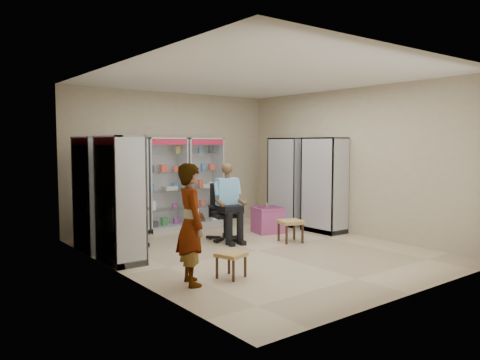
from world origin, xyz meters
TOP-DOWN VIEW (x-y plane):
  - floor at (0.00, 0.00)m, footprint 6.00×6.00m
  - room_shell at (0.00, 0.00)m, footprint 5.02×6.02m
  - cabinet_back_left at (-1.30, 2.73)m, footprint 0.90×0.50m
  - cabinet_back_mid at (-0.35, 2.73)m, footprint 0.90×0.50m
  - cabinet_back_right at (0.60, 2.73)m, footprint 0.90×0.50m
  - cabinet_right_far at (2.23, 1.60)m, footprint 0.90×0.50m
  - cabinet_right_near at (2.23, 0.50)m, footprint 0.90×0.50m
  - cabinet_left_far at (-2.23, 1.80)m, footprint 0.90×0.50m
  - cabinet_left_near at (-2.23, 0.70)m, footprint 0.90×0.50m
  - wooden_chair at (-1.55, 2.00)m, footprint 0.42×0.42m
  - seated_customer at (-1.55, 1.95)m, footprint 0.44×0.60m
  - office_chair at (0.07, 1.08)m, footprint 0.72×0.72m
  - seated_shopkeeper at (0.07, 1.03)m, footprint 0.60×0.73m
  - pink_trunk at (1.23, 1.15)m, footprint 0.67×0.66m
  - tea_glass at (1.19, 1.14)m, footprint 0.07×0.07m
  - woven_stool_a at (0.95, 0.18)m, footprint 0.52×0.52m
  - woven_stool_b at (-1.35, -1.04)m, footprint 0.44×0.44m
  - standing_man at (-1.95, -0.96)m, footprint 0.53×0.67m

SIDE VIEW (x-z plane):
  - floor at x=0.00m, z-range 0.00..0.00m
  - woven_stool_b at x=-1.35m, z-range 0.00..0.35m
  - woven_stool_a at x=0.95m, z-range 0.00..0.42m
  - pink_trunk at x=1.23m, z-range 0.00..0.54m
  - wooden_chair at x=-1.55m, z-range 0.00..0.94m
  - office_chair at x=0.07m, z-range 0.00..1.10m
  - tea_glass at x=1.19m, z-range 0.54..0.63m
  - seated_customer at x=-1.55m, z-range 0.00..1.34m
  - seated_shopkeeper at x=0.07m, z-range 0.00..1.41m
  - standing_man at x=-1.95m, z-range 0.00..1.62m
  - cabinet_back_left at x=-1.30m, z-range 0.00..2.00m
  - cabinet_back_mid at x=-0.35m, z-range 0.00..2.00m
  - cabinet_back_right at x=0.60m, z-range 0.00..2.00m
  - cabinet_right_far at x=2.23m, z-range 0.00..2.00m
  - cabinet_right_near at x=2.23m, z-range 0.00..2.00m
  - cabinet_left_far at x=-2.23m, z-range 0.00..2.00m
  - cabinet_left_near at x=-2.23m, z-range 0.00..2.00m
  - room_shell at x=0.00m, z-range 0.46..3.47m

